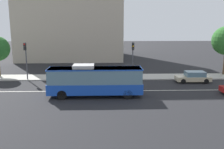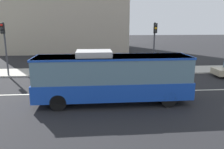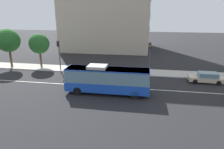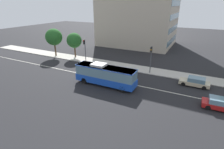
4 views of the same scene
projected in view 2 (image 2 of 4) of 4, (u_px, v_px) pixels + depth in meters
The scene contains 6 objects.
ground_plane at pixel (106, 93), 16.93m from camera, with size 160.00×160.00×0.00m, color black.
sidewalk_kerb at pixel (102, 71), 24.09m from camera, with size 80.00×3.68×0.14m, color #B2ADA3.
lane_centre_line at pixel (106, 93), 16.93m from camera, with size 76.00×0.16×0.01m, color silver.
transit_bus at pixel (113, 76), 14.44m from camera, with size 10.01×2.56×3.46m.
traffic_light_near_corner at pixel (4, 40), 21.01m from camera, with size 0.32×0.62×5.20m.
traffic_light_mid_block at pixel (155, 39), 22.36m from camera, with size 0.33×0.62×5.20m.
Camera 2 is at (-0.89, -16.16, 5.16)m, focal length 35.83 mm.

